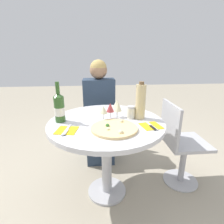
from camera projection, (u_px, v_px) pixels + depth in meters
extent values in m
plane|color=#9E937F|center=(107.00, 191.00, 1.72)|extent=(12.00, 12.00, 0.00)
cylinder|color=#B2B2B7|center=(107.00, 190.00, 1.71)|extent=(0.37, 0.37, 0.02)
cylinder|color=#B2B2B7|center=(107.00, 159.00, 1.60)|extent=(0.09, 0.09, 0.69)
cylinder|color=silver|center=(106.00, 123.00, 1.49)|extent=(0.98, 0.98, 0.04)
cylinder|color=#ADADB2|center=(100.00, 150.00, 2.44)|extent=(0.35, 0.35, 0.01)
cylinder|color=#ADADB2|center=(100.00, 136.00, 2.37)|extent=(0.06, 0.06, 0.44)
cube|color=#ADADB2|center=(100.00, 120.00, 2.29)|extent=(0.39, 0.39, 0.03)
cube|color=#ADADB2|center=(99.00, 101.00, 2.40)|extent=(0.39, 0.02, 0.38)
cube|color=#28384C|center=(100.00, 141.00, 2.20)|extent=(0.33, 0.35, 0.47)
cube|color=#28384C|center=(99.00, 100.00, 2.20)|extent=(0.39, 0.23, 0.52)
sphere|color=#997051|center=(98.00, 70.00, 2.09)|extent=(0.21, 0.21, 0.21)
sphere|color=tan|center=(98.00, 68.00, 2.08)|extent=(0.20, 0.20, 0.20)
cylinder|color=#ADADB2|center=(180.00, 180.00, 1.86)|extent=(0.35, 0.35, 0.01)
cylinder|color=#ADADB2|center=(183.00, 163.00, 1.79)|extent=(0.06, 0.06, 0.44)
cube|color=#ADADB2|center=(186.00, 142.00, 1.72)|extent=(0.39, 0.39, 0.03)
cube|color=#ADADB2|center=(170.00, 123.00, 1.64)|extent=(0.02, 0.39, 0.38)
cylinder|color=#E5C17F|center=(114.00, 128.00, 1.31)|extent=(0.35, 0.35, 0.02)
sphere|color=beige|center=(122.00, 121.00, 1.40)|extent=(0.03, 0.03, 0.03)
sphere|color=beige|center=(108.00, 129.00, 1.26)|extent=(0.02, 0.02, 0.02)
sphere|color=#336B28|center=(108.00, 125.00, 1.32)|extent=(0.03, 0.03, 0.03)
sphere|color=beige|center=(121.00, 132.00, 1.21)|extent=(0.03, 0.03, 0.03)
sphere|color=beige|center=(121.00, 132.00, 1.21)|extent=(0.03, 0.03, 0.03)
cylinder|color=#2D5623|center=(60.00, 109.00, 1.44)|extent=(0.08, 0.08, 0.21)
cone|color=#2D5623|center=(58.00, 95.00, 1.40)|extent=(0.08, 0.08, 0.03)
cylinder|color=#2D5623|center=(57.00, 88.00, 1.38)|extent=(0.03, 0.03, 0.10)
cylinder|color=silver|center=(60.00, 111.00, 1.44)|extent=(0.08, 0.08, 0.07)
cylinder|color=tan|center=(141.00, 102.00, 1.49)|extent=(0.09, 0.09, 0.30)
cylinder|color=brown|center=(142.00, 83.00, 1.44)|extent=(0.04, 0.04, 0.02)
cylinder|color=silver|center=(131.00, 113.00, 1.53)|extent=(0.07, 0.07, 0.09)
cylinder|color=#B2B2B7|center=(131.00, 107.00, 1.51)|extent=(0.07, 0.07, 0.02)
cylinder|color=silver|center=(118.00, 120.00, 1.50)|extent=(0.06, 0.06, 0.00)
cylinder|color=silver|center=(118.00, 115.00, 1.48)|extent=(0.01, 0.01, 0.08)
cone|color=beige|center=(118.00, 106.00, 1.46)|extent=(0.07, 0.07, 0.08)
cylinder|color=silver|center=(110.00, 118.00, 1.53)|extent=(0.06, 0.06, 0.00)
cylinder|color=silver|center=(110.00, 115.00, 1.52)|extent=(0.01, 0.01, 0.06)
cone|color=#9E383D|center=(110.00, 107.00, 1.50)|extent=(0.07, 0.07, 0.08)
cylinder|color=silver|center=(104.00, 120.00, 1.49)|extent=(0.06, 0.06, 0.00)
cylinder|color=silver|center=(104.00, 117.00, 1.48)|extent=(0.01, 0.01, 0.06)
cone|color=beige|center=(103.00, 110.00, 1.46)|extent=(0.06, 0.06, 0.06)
cylinder|color=silver|center=(117.00, 117.00, 1.58)|extent=(0.06, 0.06, 0.00)
cylinder|color=silver|center=(117.00, 112.00, 1.56)|extent=(0.01, 0.01, 0.08)
cone|color=beige|center=(117.00, 104.00, 1.54)|extent=(0.07, 0.07, 0.07)
cube|color=gold|center=(67.00, 130.00, 1.29)|extent=(0.17, 0.17, 0.00)
cube|color=silver|center=(67.00, 130.00, 1.29)|extent=(0.05, 0.19, 0.00)
cube|color=silver|center=(66.00, 132.00, 1.25)|extent=(0.03, 0.09, 0.00)
cube|color=gold|center=(151.00, 126.00, 1.37)|extent=(0.18, 0.18, 0.00)
cube|color=silver|center=(151.00, 125.00, 1.37)|extent=(0.05, 0.19, 0.00)
cube|color=black|center=(153.00, 127.00, 1.33)|extent=(0.04, 0.09, 0.00)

